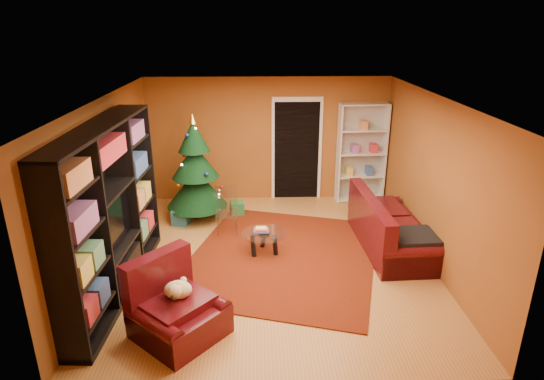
{
  "coord_description": "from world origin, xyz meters",
  "views": [
    {
      "loc": [
        -0.23,
        -6.54,
        3.64
      ],
      "look_at": [
        0.0,
        0.4,
        1.05
      ],
      "focal_mm": 30.0,
      "sensor_mm": 36.0,
      "label": 1
    }
  ],
  "objects_px": {
    "gift_box_teal": "(181,217)",
    "dog": "(178,290)",
    "christmas_tree": "(195,169)",
    "white_bookshelf": "(361,153)",
    "coffee_table": "(264,243)",
    "media_unit": "(108,213)",
    "acrylic_chair": "(227,214)",
    "armchair": "(179,307)",
    "gift_box_red": "(218,202)",
    "rug": "(283,256)",
    "sofa": "(392,223)",
    "gift_box_green": "(237,208)"
  },
  "relations": [
    {
      "from": "christmas_tree",
      "to": "gift_box_red",
      "type": "relative_size",
      "value": 9.02
    },
    {
      "from": "gift_box_red",
      "to": "acrylic_chair",
      "type": "height_order",
      "value": "acrylic_chair"
    },
    {
      "from": "christmas_tree",
      "to": "gift_box_teal",
      "type": "distance_m",
      "value": 0.95
    },
    {
      "from": "christmas_tree",
      "to": "acrylic_chair",
      "type": "bearing_deg",
      "value": -50.45
    },
    {
      "from": "rug",
      "to": "armchair",
      "type": "height_order",
      "value": "armchair"
    },
    {
      "from": "christmas_tree",
      "to": "white_bookshelf",
      "type": "bearing_deg",
      "value": 14.4
    },
    {
      "from": "gift_box_red",
      "to": "media_unit",
      "type": "bearing_deg",
      "value": -111.56
    },
    {
      "from": "dog",
      "to": "acrylic_chair",
      "type": "relative_size",
      "value": 0.51
    },
    {
      "from": "rug",
      "to": "gift_box_green",
      "type": "bearing_deg",
      "value": 114.56
    },
    {
      "from": "white_bookshelf",
      "to": "armchair",
      "type": "distance_m",
      "value": 5.48
    },
    {
      "from": "coffee_table",
      "to": "gift_box_green",
      "type": "bearing_deg",
      "value": 107.19
    },
    {
      "from": "white_bookshelf",
      "to": "armchair",
      "type": "xyz_separation_m",
      "value": [
        -3.16,
        -4.43,
        -0.64
      ]
    },
    {
      "from": "gift_box_teal",
      "to": "armchair",
      "type": "height_order",
      "value": "armchair"
    },
    {
      "from": "acrylic_chair",
      "to": "rug",
      "type": "bearing_deg",
      "value": -45.43
    },
    {
      "from": "gift_box_teal",
      "to": "acrylic_chair",
      "type": "height_order",
      "value": "acrylic_chair"
    },
    {
      "from": "rug",
      "to": "armchair",
      "type": "xyz_separation_m",
      "value": [
        -1.37,
        -1.93,
        0.39
      ]
    },
    {
      "from": "acrylic_chair",
      "to": "coffee_table",
      "type": "bearing_deg",
      "value": -51.86
    },
    {
      "from": "coffee_table",
      "to": "gift_box_teal",
      "type": "bearing_deg",
      "value": 141.57
    },
    {
      "from": "gift_box_green",
      "to": "white_bookshelf",
      "type": "xyz_separation_m",
      "value": [
        2.6,
        0.72,
        0.91
      ]
    },
    {
      "from": "gift_box_red",
      "to": "white_bookshelf",
      "type": "xyz_separation_m",
      "value": [
        3.02,
        0.33,
        0.93
      ]
    },
    {
      "from": "rug",
      "to": "white_bookshelf",
      "type": "distance_m",
      "value": 3.25
    },
    {
      "from": "armchair",
      "to": "media_unit",
      "type": "bearing_deg",
      "value": 87.13
    },
    {
      "from": "rug",
      "to": "gift_box_red",
      "type": "bearing_deg",
      "value": 119.53
    },
    {
      "from": "white_bookshelf",
      "to": "acrylic_chair",
      "type": "relative_size",
      "value": 2.72
    },
    {
      "from": "gift_box_green",
      "to": "christmas_tree",
      "type": "bearing_deg",
      "value": -169.28
    },
    {
      "from": "gift_box_red",
      "to": "acrylic_chair",
      "type": "distance_m",
      "value": 1.34
    },
    {
      "from": "dog",
      "to": "sofa",
      "type": "xyz_separation_m",
      "value": [
        3.23,
        2.14,
        -0.14
      ]
    },
    {
      "from": "rug",
      "to": "media_unit",
      "type": "height_order",
      "value": "media_unit"
    },
    {
      "from": "gift_box_green",
      "to": "acrylic_chair",
      "type": "distance_m",
      "value": 0.94
    },
    {
      "from": "armchair",
      "to": "gift_box_red",
      "type": "bearing_deg",
      "value": 39.76
    },
    {
      "from": "armchair",
      "to": "rug",
      "type": "bearing_deg",
      "value": 6.23
    },
    {
      "from": "dog",
      "to": "gift_box_red",
      "type": "bearing_deg",
      "value": 39.67
    },
    {
      "from": "white_bookshelf",
      "to": "gift_box_green",
      "type": "bearing_deg",
      "value": -167.48
    },
    {
      "from": "rug",
      "to": "dog",
      "type": "xyz_separation_m",
      "value": [
        -1.38,
        -1.86,
        0.59
      ]
    },
    {
      "from": "gift_box_teal",
      "to": "dog",
      "type": "distance_m",
      "value": 3.29
    },
    {
      "from": "white_bookshelf",
      "to": "media_unit",
      "type": "bearing_deg",
      "value": -144.25
    },
    {
      "from": "christmas_tree",
      "to": "white_bookshelf",
      "type": "relative_size",
      "value": 0.97
    },
    {
      "from": "media_unit",
      "to": "armchair",
      "type": "relative_size",
      "value": 3.05
    },
    {
      "from": "media_unit",
      "to": "christmas_tree",
      "type": "height_order",
      "value": "media_unit"
    },
    {
      "from": "rug",
      "to": "media_unit",
      "type": "bearing_deg",
      "value": -160.28
    },
    {
      "from": "gift_box_green",
      "to": "gift_box_red",
      "type": "distance_m",
      "value": 0.57
    },
    {
      "from": "christmas_tree",
      "to": "coffee_table",
      "type": "bearing_deg",
      "value": -49.98
    },
    {
      "from": "christmas_tree",
      "to": "acrylic_chair",
      "type": "height_order",
      "value": "christmas_tree"
    },
    {
      "from": "christmas_tree",
      "to": "gift_box_teal",
      "type": "xyz_separation_m",
      "value": [
        -0.29,
        -0.28,
        -0.86
      ]
    },
    {
      "from": "gift_box_teal",
      "to": "dog",
      "type": "xyz_separation_m",
      "value": [
        0.49,
        -3.23,
        0.45
      ]
    },
    {
      "from": "media_unit",
      "to": "armchair",
      "type": "bearing_deg",
      "value": -41.7
    },
    {
      "from": "media_unit",
      "to": "acrylic_chair",
      "type": "height_order",
      "value": "media_unit"
    },
    {
      "from": "rug",
      "to": "christmas_tree",
      "type": "bearing_deg",
      "value": 133.79
    },
    {
      "from": "sofa",
      "to": "white_bookshelf",
      "type": "bearing_deg",
      "value": -0.69
    },
    {
      "from": "gift_box_teal",
      "to": "gift_box_red",
      "type": "distance_m",
      "value": 1.03
    }
  ]
}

